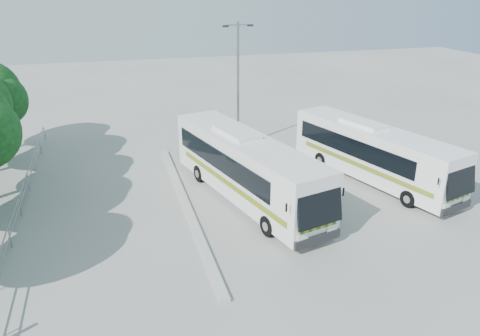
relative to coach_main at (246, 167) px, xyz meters
name	(u,v)px	position (x,y,z in m)	size (l,w,h in m)	color
ground	(241,217)	(-0.83, -1.84, -1.77)	(100.00, 100.00, 0.00)	#9F9F9A
kerb_divider	(185,204)	(-3.13, 0.16, -1.70)	(0.40, 16.00, 0.15)	#B2B2AD
railing	(22,193)	(-10.83, 2.16, -1.03)	(0.06, 22.00, 1.00)	gray
coach_main	(246,167)	(0.00, 0.00, 0.00)	(5.07, 11.87, 3.23)	white
coach_adjacent	(373,152)	(7.45, 0.45, -0.13)	(5.03, 10.97, 3.00)	white
lamppost	(238,80)	(1.87, 8.06, 2.70)	(1.98, 0.35, 8.11)	gray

